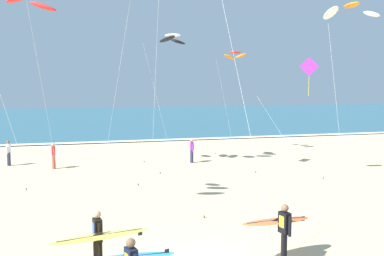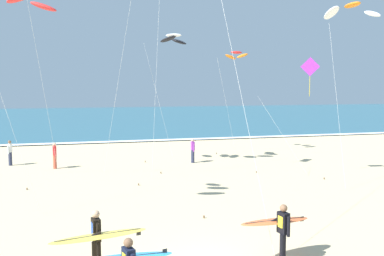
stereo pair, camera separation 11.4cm
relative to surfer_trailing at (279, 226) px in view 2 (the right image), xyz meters
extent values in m
cube|color=#2D6075|center=(-1.97, 56.56, -1.01)|extent=(160.00, 60.00, 0.08)
cube|color=white|center=(-1.97, 26.86, -0.96)|extent=(160.00, 1.09, 0.01)
sphere|color=brown|center=(-4.42, -1.70, 0.55)|extent=(0.21, 0.21, 0.21)
cylinder|color=black|center=(-4.48, -1.48, 0.24)|extent=(0.09, 0.09, 0.26)
cube|color=#262628|center=(-3.49, -1.06, 0.00)|extent=(0.12, 0.05, 0.14)
cylinder|color=black|center=(-0.04, -0.27, -0.61)|extent=(0.13, 0.13, 0.88)
cylinder|color=black|center=(0.11, -0.08, -0.61)|extent=(0.13, 0.13, 0.88)
cube|color=black|center=(0.04, -0.17, 0.13)|extent=(0.26, 0.37, 0.60)
cube|color=yellow|center=(-0.07, -0.19, 0.17)|extent=(0.05, 0.20, 0.32)
sphere|color=brown|center=(0.04, -0.17, 0.55)|extent=(0.21, 0.21, 0.21)
cylinder|color=black|center=(0.08, -0.40, 0.09)|extent=(0.09, 0.09, 0.56)
cylinder|color=black|center=(-0.01, 0.05, 0.24)|extent=(0.09, 0.09, 0.26)
cylinder|color=black|center=(-0.09, 0.13, 0.11)|extent=(0.26, 0.13, 0.14)
ellipsoid|color=orange|center=(-0.04, 0.18, 0.07)|extent=(2.39, 0.98, 0.18)
cube|color=#333333|center=(-0.04, 0.18, 0.11)|extent=(2.01, 0.43, 0.11)
cube|color=#262628|center=(0.92, 0.37, 0.00)|extent=(0.12, 0.04, 0.14)
cylinder|color=black|center=(-4.98, 0.66, -0.61)|extent=(0.13, 0.13, 0.88)
cube|color=black|center=(-5.04, 0.57, 0.13)|extent=(0.26, 0.37, 0.60)
cube|color=blue|center=(-5.14, 0.55, 0.17)|extent=(0.05, 0.20, 0.32)
sphere|color=tan|center=(-5.04, 0.57, 0.55)|extent=(0.21, 0.21, 0.21)
cylinder|color=black|center=(-5.00, 0.35, 0.24)|extent=(0.09, 0.09, 0.26)
cylinder|color=black|center=(-5.04, 0.25, 0.11)|extent=(0.26, 0.12, 0.14)
cylinder|color=black|center=(-5.08, 0.80, 0.09)|extent=(0.09, 0.09, 0.56)
ellipsoid|color=#EFD14C|center=(-4.97, 0.22, 0.07)|extent=(2.58, 0.95, 0.09)
cube|color=#333333|center=(-4.97, 0.22, 0.11)|extent=(2.20, 0.42, 0.02)
cube|color=#262628|center=(-3.93, 0.41, 0.00)|extent=(0.12, 0.03, 0.14)
ellipsoid|color=orange|center=(5.91, 18.21, 6.08)|extent=(1.05, 0.68, 0.48)
ellipsoid|color=red|center=(5.73, 18.95, 6.36)|extent=(1.04, 0.67, 0.20)
ellipsoid|color=orange|center=(5.55, 19.69, 6.08)|extent=(1.05, 0.68, 0.48)
cylinder|color=silver|center=(4.92, 18.75, 2.52)|extent=(1.63, 0.41, 6.93)
cylinder|color=brown|center=(4.11, 18.55, -1.00)|extent=(0.06, 0.06, 0.10)
ellipsoid|color=white|center=(5.81, 6.87, 7.25)|extent=(0.64, 1.29, 0.57)
ellipsoid|color=orange|center=(6.79, 6.74, 7.62)|extent=(0.64, 1.29, 0.20)
ellipsoid|color=white|center=(7.77, 6.60, 7.25)|extent=(0.64, 1.29, 0.57)
cylinder|color=silver|center=(6.95, 7.92, 3.10)|extent=(0.33, 2.38, 8.10)
cylinder|color=brown|center=(7.11, 9.11, -1.00)|extent=(0.06, 0.06, 0.10)
ellipsoid|color=black|center=(-0.22, 14.66, 6.72)|extent=(1.23, 1.14, 0.51)
ellipsoid|color=white|center=(0.26, 15.33, 7.03)|extent=(1.22, 1.14, 0.20)
ellipsoid|color=black|center=(0.74, 16.00, 6.72)|extent=(1.23, 1.14, 0.51)
cylinder|color=silver|center=(-0.58, 15.94, 2.84)|extent=(1.70, 1.22, 7.57)
cylinder|color=brown|center=(-1.42, 16.54, -1.00)|extent=(0.06, 0.06, 0.10)
cylinder|color=silver|center=(-3.43, 12.03, 4.27)|extent=(1.53, 3.64, 10.43)
cylinder|color=brown|center=(-2.67, 10.21, -1.00)|extent=(0.06, 0.06, 0.10)
cylinder|color=silver|center=(-0.56, 2.09, 4.40)|extent=(0.82, 4.46, 10.70)
cylinder|color=brown|center=(-0.96, 4.32, -1.00)|extent=(0.06, 0.06, 0.10)
cube|color=purple|center=(6.65, 10.06, 4.96)|extent=(0.88, 0.58, 1.03)
cylinder|color=yellow|center=(6.65, 10.06, 3.90)|extent=(0.02, 0.02, 1.08)
cylinder|color=silver|center=(5.46, 10.81, 1.21)|extent=(2.38, 1.53, 4.31)
cylinder|color=brown|center=(4.28, 11.57, -1.00)|extent=(0.06, 0.06, 0.10)
cylinder|color=silver|center=(-1.44, 12.09, 3.97)|extent=(0.76, 1.40, 9.83)
cylinder|color=brown|center=(-1.07, 12.78, -1.00)|extent=(0.06, 0.06, 0.10)
cylinder|color=silver|center=(-7.36, 12.54, 4.64)|extent=(1.26, 3.84, 11.18)
cylinder|color=brown|center=(-7.98, 10.63, -1.00)|extent=(0.06, 0.06, 0.10)
ellipsoid|color=red|center=(-6.68, 7.20, 7.01)|extent=(1.20, 0.83, 0.53)
cylinder|color=silver|center=(-8.14, 6.80, 2.98)|extent=(2.31, 0.87, 7.86)
cylinder|color=#2D334C|center=(1.54, 15.60, -0.63)|extent=(0.22, 0.22, 0.84)
cube|color=purple|center=(1.54, 15.60, 0.06)|extent=(0.20, 0.33, 0.54)
sphere|color=beige|center=(1.54, 15.60, 0.44)|extent=(0.20, 0.20, 0.20)
cylinder|color=purple|center=(1.55, 15.39, -0.04)|extent=(0.08, 0.08, 0.50)
cylinder|color=purple|center=(1.53, 15.81, -0.04)|extent=(0.08, 0.08, 0.50)
cylinder|color=#D8593F|center=(-7.00, 15.80, -0.63)|extent=(0.22, 0.22, 0.84)
cube|color=red|center=(-7.00, 15.80, 0.06)|extent=(0.24, 0.35, 0.54)
sphere|color=beige|center=(-7.00, 15.80, 0.44)|extent=(0.20, 0.20, 0.20)
cylinder|color=red|center=(-6.96, 15.59, -0.04)|extent=(0.08, 0.08, 0.50)
cylinder|color=red|center=(-7.04, 16.00, -0.04)|extent=(0.08, 0.08, 0.50)
cylinder|color=#2D334C|center=(-9.76, 17.55, -0.63)|extent=(0.22, 0.22, 0.84)
cube|color=white|center=(-9.76, 17.55, 0.06)|extent=(0.26, 0.36, 0.54)
sphere|color=brown|center=(-9.76, 17.55, 0.44)|extent=(0.20, 0.20, 0.20)
cylinder|color=white|center=(-9.82, 17.35, -0.04)|extent=(0.08, 0.08, 0.50)
cylinder|color=white|center=(-9.70, 17.76, -0.04)|extent=(0.08, 0.08, 0.50)
camera|label=1|loc=(-5.42, -10.60, 3.94)|focal=39.63mm
camera|label=2|loc=(-5.31, -10.63, 3.94)|focal=39.63mm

